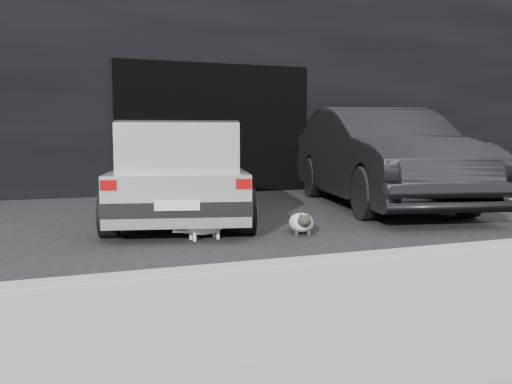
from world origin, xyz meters
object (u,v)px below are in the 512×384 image
object	(u,v)px
second_car	(380,157)
cat_white	(207,225)
cat_siamese	(302,222)
silver_hatchback	(180,167)

from	to	relation	value
second_car	cat_white	distance (m)	3.91
cat_white	cat_siamese	bearing A→B (deg)	80.24
silver_hatchback	second_car	size ratio (longest dim) A/B	0.79
cat_siamese	cat_white	size ratio (longest dim) A/B	1.17
silver_hatchback	second_car	distance (m)	3.41
silver_hatchback	cat_white	world-z (taller)	silver_hatchback
silver_hatchback	cat_white	distance (m)	1.55
silver_hatchback	cat_siamese	world-z (taller)	silver_hatchback
second_car	cat_white	xyz separation A→B (m)	(-3.41, -1.79, -0.65)
silver_hatchback	cat_siamese	size ratio (longest dim) A/B	4.73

